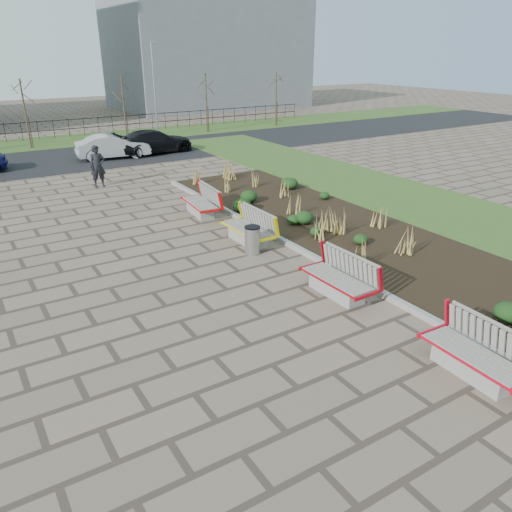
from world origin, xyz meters
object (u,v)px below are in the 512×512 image
bench_c (247,227)px  car_silver (113,146)px  litter_bin (252,240)px  lamp_east (155,91)px  car_black (154,142)px  bench_a (475,352)px  bench_b (337,277)px  bench_d (200,201)px  pedestrian (98,166)px

bench_c → car_silver: 15.00m
litter_bin → lamp_east: 21.78m
car_silver → car_black: bearing=-78.7°
bench_c → car_silver: size_ratio=0.53×
bench_a → bench_c: 8.17m
bench_b → litter_bin: bench_b is taller
litter_bin → car_black: size_ratio=0.18×
bench_a → lamp_east: 28.79m
bench_c → car_black: size_ratio=0.46×
bench_a → litter_bin: 7.30m
bench_d → lamp_east: bearing=78.5°
litter_bin → pedestrian: (-1.65, 10.22, 0.49)m
bench_b → pedestrian: size_ratio=1.16×
bench_d → car_black: bearing=81.6°
car_silver → car_black: (2.47, 0.17, 0.01)m
bench_b → litter_bin: 3.43m
pedestrian → litter_bin: bearing=-74.2°
car_black → bench_a: bearing=166.8°
bench_a → car_black: bearing=85.0°
bench_b → bench_d: (0.00, 7.66, 0.00)m
lamp_east → car_silver: bearing=-132.3°
bench_c → bench_b: bearing=-90.6°
bench_a → pedestrian: 17.63m
bench_b → bench_c: size_ratio=1.00×
bench_c → car_silver: car_silver is taller
car_black → bench_c: bearing=163.1°
car_silver → litter_bin: bearing=-175.2°
bench_b → bench_c: same height
bench_a → litter_bin: size_ratio=2.52×
bench_a → bench_d: 11.54m
bench_d → litter_bin: bearing=-89.5°
bench_c → litter_bin: bearing=-112.3°
bench_c → pedestrian: size_ratio=1.16×
bench_d → pedestrian: bearing=113.7°
bench_d → pedestrian: pedestrian is taller
car_silver → bench_c: bearing=-174.0°
bench_d → bench_a: bearing=-84.8°
bench_a → lamp_east: lamp_east is taller
bench_d → lamp_east: lamp_east is taller
bench_c → bench_d: same height
bench_c → car_black: bearing=78.7°
bench_d → litter_bin: 4.26m
lamp_east → car_black: bearing=-113.6°
bench_a → pedestrian: (-2.00, 17.51, 0.41)m
bench_d → litter_bin: size_ratio=2.52×
car_silver → car_black: size_ratio=0.86×
bench_d → litter_bin: (-0.35, -4.24, -0.08)m
bench_d → bench_b: bearing=-84.8°
bench_a → bench_b: same height
bench_d → lamp_east: size_ratio=0.35×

